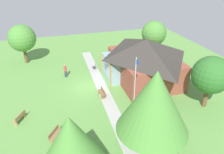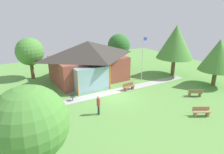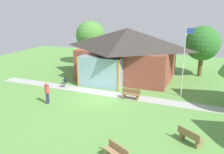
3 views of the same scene
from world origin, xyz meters
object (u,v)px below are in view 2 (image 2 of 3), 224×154
at_px(bench_front_right, 201,112).
at_px(flagpole, 143,56).
at_px(bench_rear_near_path, 129,87).
at_px(tree_east_hedge, 176,42).
at_px(tree_behind_pavilion_right, 119,45).
at_px(patio_chair_west, 72,97).
at_px(tree_behind_pavilion_left, 30,52).
at_px(tree_far_east, 218,55).
at_px(visitor_strolling_lawn, 99,104).
at_px(bench_lawn_far_right, 195,93).
at_px(pavilion, 88,60).
at_px(tree_lawn_corner, 30,124).

bearing_deg(bench_front_right, flagpole, -70.19).
bearing_deg(bench_rear_near_path, bench_front_right, 100.90).
relative_size(tree_east_hedge, tree_behind_pavilion_right, 1.32).
xyz_separation_m(patio_chair_west, tree_behind_pavilion_right, (11.45, 8.82, 3.12)).
xyz_separation_m(bench_rear_near_path, tree_east_hedge, (8.82, 1.38, 4.38)).
bearing_deg(flagpole, tree_behind_pavilion_left, 146.87).
relative_size(bench_front_right, tree_far_east, 0.26).
bearing_deg(visitor_strolling_lawn, tree_behind_pavilion_right, 150.02).
distance_m(bench_rear_near_path, tree_behind_pavilion_right, 11.07).
distance_m(bench_rear_near_path, tree_far_east, 11.35).
distance_m(bench_front_right, bench_rear_near_path, 8.49).
xyz_separation_m(bench_lawn_far_right, tree_east_hedge, (3.74, 6.64, 4.38)).
height_order(bench_lawn_far_right, tree_behind_pavilion_left, tree_behind_pavilion_left).
bearing_deg(flagpole, visitor_strolling_lawn, -149.77).
xyz_separation_m(bench_rear_near_path, tree_behind_pavilion_left, (-8.80, 10.37, 3.30)).
relative_size(patio_chair_west, tree_east_hedge, 0.12).
bearing_deg(tree_east_hedge, pavilion, 158.27).
height_order(pavilion, tree_far_east, tree_far_east).
bearing_deg(patio_chair_west, tree_far_east, 177.57).
bearing_deg(tree_far_east, bench_rear_near_path, 156.86).
relative_size(flagpole, patio_chair_west, 6.76).
bearing_deg(bench_front_right, bench_lawn_far_right, -106.70).
distance_m(flagpole, tree_far_east, 8.96).
height_order(tree_east_hedge, tree_behind_pavilion_left, tree_east_hedge).
bearing_deg(tree_behind_pavilion_right, patio_chair_west, -142.39).
distance_m(bench_front_right, tree_behind_pavilion_left, 21.75).
relative_size(visitor_strolling_lawn, tree_behind_pavilion_right, 0.32).
height_order(pavilion, patio_chair_west, pavilion).
bearing_deg(bench_rear_near_path, visitor_strolling_lawn, 28.09).
relative_size(pavilion, visitor_strolling_lawn, 5.76).
bearing_deg(bench_lawn_far_right, bench_front_right, -101.78).
bearing_deg(pavilion, bench_lawn_far_right, -56.12).
height_order(visitor_strolling_lawn, tree_lawn_corner, tree_lawn_corner).
bearing_deg(tree_behind_pavilion_left, bench_lawn_far_right, -48.42).
distance_m(pavilion, tree_east_hedge, 12.24).
relative_size(patio_chair_west, visitor_strolling_lawn, 0.49).
height_order(tree_lawn_corner, tree_far_east, tree_far_east).
bearing_deg(tree_lawn_corner, bench_front_right, 0.42).
xyz_separation_m(pavilion, bench_front_right, (4.29, -14.11, -2.29)).
bearing_deg(patio_chair_west, pavilion, -115.65).
xyz_separation_m(bench_lawn_far_right, tree_far_east, (4.87, 1.01, 3.44)).
height_order(bench_front_right, tree_behind_pavilion_right, tree_behind_pavilion_right).
height_order(tree_lawn_corner, tree_behind_pavilion_left, tree_lawn_corner).
height_order(tree_far_east, tree_behind_pavilion_left, tree_far_east).
bearing_deg(tree_behind_pavilion_left, pavilion, -35.22).
distance_m(flagpole, tree_lawn_corner, 18.94).
relative_size(patio_chair_west, tree_behind_pavilion_right, 0.16).
bearing_deg(tree_far_east, pavilion, 140.69).
height_order(visitor_strolling_lawn, tree_behind_pavilion_right, tree_behind_pavilion_right).
relative_size(flagpole, bench_front_right, 3.82).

